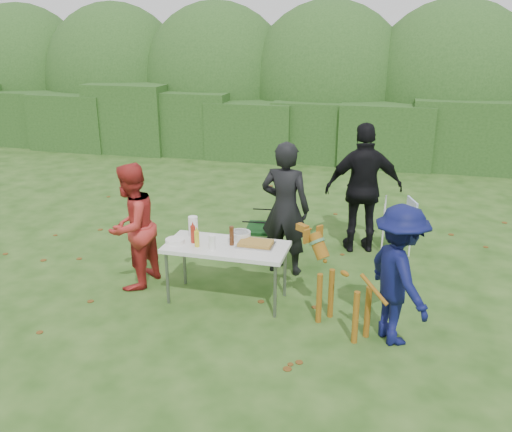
% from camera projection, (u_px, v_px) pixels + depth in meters
% --- Properties ---
extents(ground, '(80.00, 80.00, 0.00)m').
position_uv_depth(ground, '(216.00, 307.00, 6.66)').
color(ground, '#1E4211').
extents(hedge_row, '(22.00, 1.40, 1.70)m').
position_uv_depth(hedge_row, '(317.00, 128.00, 13.68)').
color(hedge_row, '#23471C').
rests_on(hedge_row, ground).
extents(shrub_backdrop, '(20.00, 2.60, 3.20)m').
position_uv_depth(shrub_backdrop, '(327.00, 91.00, 14.89)').
color(shrub_backdrop, '#3D6628').
rests_on(shrub_backdrop, ground).
extents(folding_table, '(1.50, 0.70, 0.74)m').
position_uv_depth(folding_table, '(226.00, 249.00, 6.63)').
color(folding_table, silver).
rests_on(folding_table, ground).
extents(person_cook, '(0.71, 0.50, 1.86)m').
position_uv_depth(person_cook, '(285.00, 209.00, 7.35)').
color(person_cook, black).
rests_on(person_cook, ground).
extents(person_red_jacket, '(0.74, 0.89, 1.66)m').
position_uv_depth(person_red_jacket, '(132.00, 227.00, 6.98)').
color(person_red_jacket, '#AD2926').
rests_on(person_red_jacket, ground).
extents(person_black_puffy, '(1.24, 0.77, 1.97)m').
position_uv_depth(person_black_puffy, '(364.00, 189.00, 8.07)').
color(person_black_puffy, black).
rests_on(person_black_puffy, ground).
extents(child, '(1.01, 1.16, 1.55)m').
position_uv_depth(child, '(399.00, 275.00, 5.73)').
color(child, '#0C1042').
rests_on(child, ground).
extents(dog, '(1.16, 1.03, 1.06)m').
position_uv_depth(dog, '(344.00, 287.00, 6.02)').
color(dog, brown).
rests_on(dog, ground).
extents(camping_chair, '(0.73, 0.73, 1.04)m').
position_uv_depth(camping_chair, '(266.00, 224.00, 7.95)').
color(camping_chair, black).
rests_on(camping_chair, ground).
extents(lawn_chair, '(0.61, 0.61, 0.81)m').
position_uv_depth(lawn_chair, '(397.00, 225.00, 8.27)').
color(lawn_chair, '#6789E3').
rests_on(lawn_chair, ground).
extents(food_tray, '(0.45, 0.30, 0.02)m').
position_uv_depth(food_tray, '(256.00, 245.00, 6.60)').
color(food_tray, '#B7B7BA').
rests_on(food_tray, folding_table).
extents(focaccia_bread, '(0.40, 0.26, 0.04)m').
position_uv_depth(focaccia_bread, '(256.00, 243.00, 6.59)').
color(focaccia_bread, '#A67931').
rests_on(focaccia_bread, food_tray).
extents(mustard_bottle, '(0.06, 0.06, 0.20)m').
position_uv_depth(mustard_bottle, '(197.00, 239.00, 6.54)').
color(mustard_bottle, gold).
rests_on(mustard_bottle, folding_table).
extents(ketchup_bottle, '(0.06, 0.06, 0.22)m').
position_uv_depth(ketchup_bottle, '(193.00, 234.00, 6.66)').
color(ketchup_bottle, maroon).
rests_on(ketchup_bottle, folding_table).
extents(beer_bottle, '(0.06, 0.06, 0.24)m').
position_uv_depth(beer_bottle, '(232.00, 236.00, 6.59)').
color(beer_bottle, '#47230F').
rests_on(beer_bottle, folding_table).
extents(paper_towel_roll, '(0.12, 0.12, 0.26)m').
position_uv_depth(paper_towel_roll, '(193.00, 226.00, 6.87)').
color(paper_towel_roll, white).
rests_on(paper_towel_roll, folding_table).
extents(cup_stack, '(0.08, 0.08, 0.18)m').
position_uv_depth(cup_stack, '(212.00, 242.00, 6.46)').
color(cup_stack, white).
rests_on(cup_stack, folding_table).
extents(pasta_bowl, '(0.26, 0.26, 0.10)m').
position_uv_depth(pasta_bowl, '(240.00, 235.00, 6.79)').
color(pasta_bowl, silver).
rests_on(pasta_bowl, folding_table).
extents(plate_stack, '(0.24, 0.24, 0.05)m').
position_uv_depth(plate_stack, '(175.00, 241.00, 6.69)').
color(plate_stack, white).
rests_on(plate_stack, folding_table).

